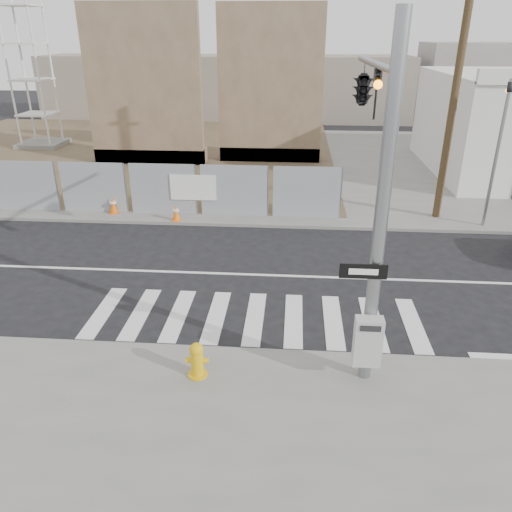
# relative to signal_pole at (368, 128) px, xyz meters

# --- Properties ---
(ground) EXTENTS (100.00, 100.00, 0.00)m
(ground) POSITION_rel_signal_pole_xyz_m (-2.49, 2.05, -4.78)
(ground) COLOR black
(ground) RESTS_ON ground
(sidewalk_far) EXTENTS (50.00, 20.00, 0.12)m
(sidewalk_far) POSITION_rel_signal_pole_xyz_m (-2.49, 16.05, -4.72)
(sidewalk_far) COLOR slate
(sidewalk_far) RESTS_ON ground
(signal_pole) EXTENTS (0.96, 5.87, 7.00)m
(signal_pole) POSITION_rel_signal_pole_xyz_m (0.00, 0.00, 0.00)
(signal_pole) COLOR gray
(signal_pole) RESTS_ON sidewalk_near
(far_signal_pole) EXTENTS (0.16, 0.20, 5.60)m
(far_signal_pole) POSITION_rel_signal_pole_xyz_m (5.51, 6.65, -1.30)
(far_signal_pole) COLOR gray
(far_signal_pole) RESTS_ON sidewalk_far
(chain_link_fence) EXTENTS (24.60, 0.04, 2.00)m
(chain_link_fence) POSITION_rel_signal_pole_xyz_m (-12.49, 7.05, -3.66)
(chain_link_fence) COLOR gray
(chain_link_fence) RESTS_ON sidewalk_far
(concrete_wall_left) EXTENTS (6.00, 1.30, 8.00)m
(concrete_wall_left) POSITION_rel_signal_pole_xyz_m (-9.49, 15.13, -1.40)
(concrete_wall_left) COLOR brown
(concrete_wall_left) RESTS_ON sidewalk_far
(concrete_wall_right) EXTENTS (5.50, 1.30, 8.00)m
(concrete_wall_right) POSITION_rel_signal_pole_xyz_m (-2.99, 16.13, -1.40)
(concrete_wall_right) COLOR brown
(concrete_wall_right) RESTS_ON sidewalk_far
(utility_pole_right) EXTENTS (1.60, 0.28, 10.00)m
(utility_pole_right) POSITION_rel_signal_pole_xyz_m (4.01, 7.55, 0.42)
(utility_pole_right) COLOR #4B3B23
(utility_pole_right) RESTS_ON sidewalk_far
(fire_hydrant) EXTENTS (0.48, 0.44, 0.79)m
(fire_hydrant) POSITION_rel_signal_pole_xyz_m (-3.49, -3.03, -4.27)
(fire_hydrant) COLOR gold
(fire_hydrant) RESTS_ON sidewalk_near
(traffic_cone_c) EXTENTS (0.44, 0.44, 0.69)m
(traffic_cone_c) POSITION_rel_signal_pole_xyz_m (-8.74, 6.91, -4.33)
(traffic_cone_c) COLOR #DF590B
(traffic_cone_c) RESTS_ON sidewalk_far
(traffic_cone_d) EXTENTS (0.37, 0.37, 0.64)m
(traffic_cone_d) POSITION_rel_signal_pole_xyz_m (-6.05, 6.27, -4.35)
(traffic_cone_d) COLOR orange
(traffic_cone_d) RESTS_ON sidewalk_far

